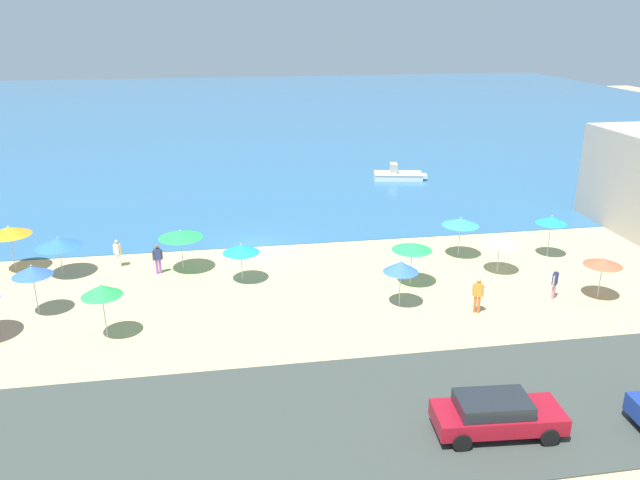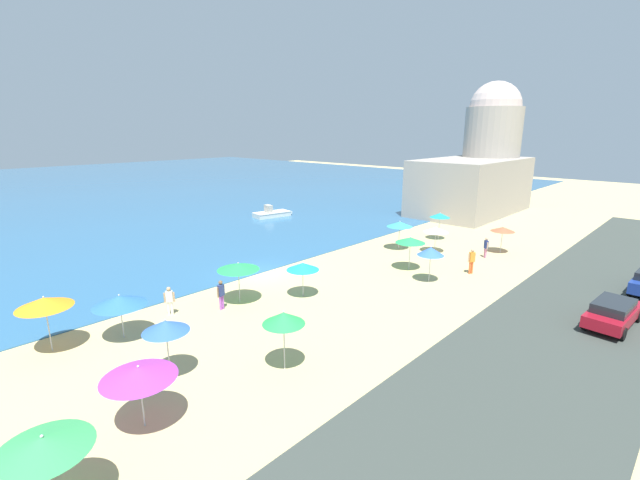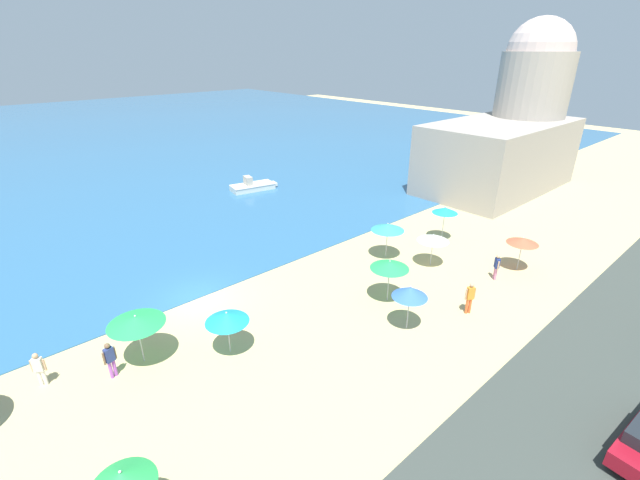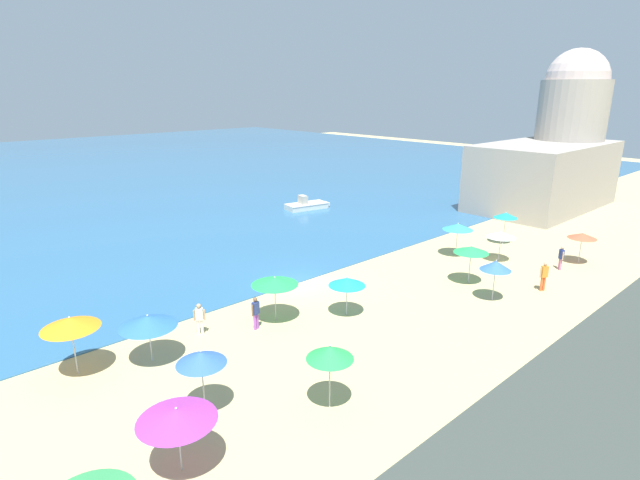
% 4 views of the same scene
% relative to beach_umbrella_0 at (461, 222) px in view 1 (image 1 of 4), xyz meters
% --- Properties ---
extents(ground_plane, '(160.00, 160.00, 0.00)m').
position_rel_beach_umbrella_0_xyz_m(ground_plane, '(-11.78, 3.60, -2.17)').
color(ground_plane, tan).
extents(sea, '(150.00, 110.00, 0.05)m').
position_rel_beach_umbrella_0_xyz_m(sea, '(-11.78, 58.60, -2.14)').
color(sea, '#2D628E').
rests_on(sea, ground_plane).
extents(coastal_road, '(80.00, 8.00, 0.06)m').
position_rel_beach_umbrella_0_xyz_m(coastal_road, '(-11.78, -14.40, -2.14)').
color(coastal_road, '#383F3A').
rests_on(coastal_road, ground_plane).
extents(beach_umbrella_0, '(2.15, 2.15, 2.45)m').
position_rel_beach_umbrella_0_xyz_m(beach_umbrella_0, '(0.00, 0.00, 0.00)').
color(beach_umbrella_0, '#B2B2B7').
rests_on(beach_umbrella_0, ground_plane).
extents(beach_umbrella_1, '(2.09, 2.09, 2.46)m').
position_rel_beach_umbrella_0_xyz_m(beach_umbrella_1, '(-4.03, -3.50, 0.02)').
color(beach_umbrella_1, '#B2B2B7').
rests_on(beach_umbrella_1, ground_plane).
extents(beach_umbrella_4, '(1.77, 1.77, 2.63)m').
position_rel_beach_umbrella_0_xyz_m(beach_umbrella_4, '(-18.98, -6.78, 0.14)').
color(beach_umbrella_4, '#B2B2B7').
rests_on(beach_umbrella_4, ground_plane).
extents(beach_umbrella_5, '(1.79, 1.79, 2.55)m').
position_rel_beach_umbrella_0_xyz_m(beach_umbrella_5, '(5.21, -0.85, 0.11)').
color(beach_umbrella_5, '#B2B2B7').
rests_on(beach_umbrella_5, ground_plane).
extents(beach_umbrella_6, '(1.84, 1.84, 2.54)m').
position_rel_beach_umbrella_0_xyz_m(beach_umbrella_6, '(-22.56, -3.82, 0.07)').
color(beach_umbrella_6, '#B2B2B7').
rests_on(beach_umbrella_6, ground_plane).
extents(beach_umbrella_7, '(1.73, 1.73, 2.43)m').
position_rel_beach_umbrella_0_xyz_m(beach_umbrella_7, '(-5.31, -5.82, -0.08)').
color(beach_umbrella_7, '#B2B2B7').
rests_on(beach_umbrella_7, ground_plane).
extents(beach_umbrella_8, '(2.33, 2.33, 2.65)m').
position_rel_beach_umbrella_0_xyz_m(beach_umbrella_8, '(-25.21, 2.05, 0.18)').
color(beach_umbrella_8, '#B2B2B7').
rests_on(beach_umbrella_8, ground_plane).
extents(beach_umbrella_9, '(2.41, 2.41, 2.43)m').
position_rel_beach_umbrella_0_xyz_m(beach_umbrella_9, '(-15.95, 0.45, 0.00)').
color(beach_umbrella_9, '#B2B2B7').
rests_on(beach_umbrella_9, ground_plane).
extents(beach_umbrella_10, '(1.97, 1.97, 2.18)m').
position_rel_beach_umbrella_0_xyz_m(beach_umbrella_10, '(1.25, -2.64, -0.26)').
color(beach_umbrella_10, '#B2B2B7').
rests_on(beach_umbrella_10, ground_plane).
extents(beach_umbrella_11, '(1.96, 1.96, 2.17)m').
position_rel_beach_umbrella_0_xyz_m(beach_umbrella_11, '(-12.77, -1.56, -0.29)').
color(beach_umbrella_11, '#B2B2B7').
rests_on(beach_umbrella_11, ground_plane).
extents(beach_umbrella_12, '(2.48, 2.48, 2.24)m').
position_rel_beach_umbrella_0_xyz_m(beach_umbrella_12, '(-22.45, 0.93, -0.24)').
color(beach_umbrella_12, '#B2B2B7').
rests_on(beach_umbrella_12, ground_plane).
extents(beach_umbrella_13, '(1.87, 1.87, 2.23)m').
position_rel_beach_umbrella_0_xyz_m(beach_umbrella_13, '(4.83, -6.61, -0.19)').
color(beach_umbrella_13, '#B2B2B7').
rests_on(beach_umbrella_13, ground_plane).
extents(bather_0, '(0.55, 0.30, 1.71)m').
position_rel_beach_umbrella_0_xyz_m(bather_0, '(-17.27, 0.33, -1.21)').
color(bather_0, '#A753BE').
rests_on(bather_0, ground_plane).
extents(bather_1, '(0.51, 0.37, 1.79)m').
position_rel_beach_umbrella_0_xyz_m(bather_1, '(-1.85, -7.11, -1.16)').
color(bather_1, orange).
rests_on(bather_1, ground_plane).
extents(bather_2, '(0.43, 0.43, 1.64)m').
position_rel_beach_umbrella_0_xyz_m(bather_2, '(2.57, -6.29, -1.25)').
color(bather_2, pink).
rests_on(bather_2, ground_plane).
extents(bather_3, '(0.49, 0.38, 1.60)m').
position_rel_beach_umbrella_0_xyz_m(bather_3, '(-19.59, 1.74, -1.27)').
color(bather_3, white).
rests_on(bather_3, ground_plane).
extents(parked_car_0, '(4.47, 2.09, 1.37)m').
position_rel_beach_umbrella_0_xyz_m(parked_car_0, '(-4.89, -15.94, -1.37)').
color(parked_car_0, maroon).
rests_on(parked_car_0, coastal_road).
extents(skiff_nearshore, '(4.70, 2.59, 1.39)m').
position_rel_beach_umbrella_0_xyz_m(skiff_nearshore, '(1.61, 18.17, -1.75)').
color(skiff_nearshore, silver).
rests_on(skiff_nearshore, sea).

